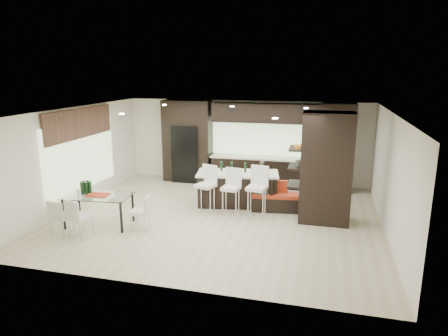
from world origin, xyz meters
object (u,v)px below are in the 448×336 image
(kitchen_island, at_px, (237,189))
(floor_vase, at_px, (262,186))
(stool_right, at_px, (257,197))
(chair_end, at_px, (140,214))
(stool_mid, at_px, (231,196))
(chair_far, at_px, (62,219))
(bench, at_px, (275,202))
(dining_table, at_px, (99,210))
(stool_left, at_px, (206,194))
(chair_near, at_px, (81,220))

(kitchen_island, xyz_separation_m, floor_vase, (0.71, -0.24, 0.20))
(stool_right, distance_m, chair_end, 2.92)
(stool_mid, relative_size, chair_far, 1.24)
(bench, height_order, dining_table, dining_table)
(stool_left, relative_size, chair_near, 1.20)
(floor_vase, relative_size, chair_far, 1.70)
(chair_near, bearing_deg, chair_far, -163.72)
(stool_right, distance_m, chair_far, 4.64)
(floor_vase, height_order, chair_end, floor_vase)
(stool_right, distance_m, chair_near, 4.22)
(dining_table, bearing_deg, chair_far, -129.59)
(chair_end, bearing_deg, dining_table, 82.44)
(stool_right, height_order, floor_vase, floor_vase)
(stool_right, xyz_separation_m, bench, (0.40, 0.59, -0.29))
(stool_left, relative_size, floor_vase, 0.76)
(chair_end, bearing_deg, stool_left, -44.68)
(stool_right, relative_size, bench, 0.86)
(stool_right, bearing_deg, bench, 65.07)
(kitchen_island, bearing_deg, stool_right, -59.63)
(stool_right, height_order, bench, stool_right)
(stool_right, height_order, chair_near, stool_right)
(bench, bearing_deg, stool_left, -169.52)
(stool_mid, height_order, bench, stool_mid)
(dining_table, relative_size, chair_end, 2.08)
(stool_mid, bearing_deg, stool_right, 6.37)
(chair_far, distance_m, chair_end, 1.73)
(kitchen_island, height_order, floor_vase, floor_vase)
(stool_right, bearing_deg, chair_end, -139.67)
(chair_far, height_order, chair_end, chair_far)
(stool_right, bearing_deg, stool_left, -171.10)
(kitchen_island, relative_size, chair_end, 2.92)
(kitchen_island, xyz_separation_m, stool_left, (-0.68, -0.80, 0.04))
(stool_mid, bearing_deg, chair_near, -133.98)
(stool_right, relative_size, dining_table, 0.67)
(chair_far, bearing_deg, chair_end, 30.75)
(floor_vase, bearing_deg, stool_mid, -142.15)
(stool_mid, relative_size, floor_vase, 0.73)
(kitchen_island, height_order, chair_near, kitchen_island)
(stool_right, relative_size, floor_vase, 0.79)
(stool_left, bearing_deg, chair_near, -116.15)
(bench, height_order, chair_far, chair_far)
(stool_mid, bearing_deg, bench, 35.69)
(kitchen_island, distance_m, stool_left, 1.05)
(kitchen_island, height_order, stool_mid, stool_mid)
(stool_left, height_order, chair_end, stool_left)
(floor_vase, relative_size, chair_end, 1.76)
(bench, relative_size, floor_vase, 0.92)
(stool_mid, bearing_deg, chair_far, -138.45)
(floor_vase, bearing_deg, stool_left, -158.06)
(floor_vase, bearing_deg, dining_table, -150.12)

